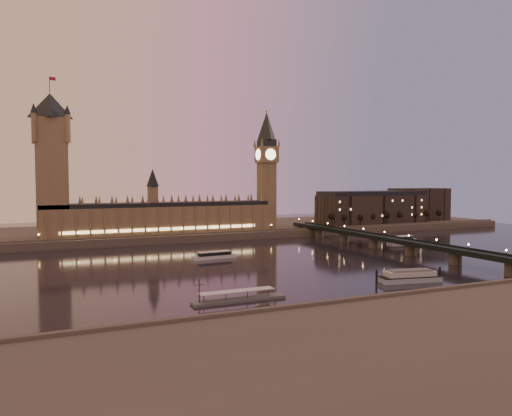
% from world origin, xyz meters
% --- Properties ---
extents(ground, '(700.00, 700.00, 0.00)m').
position_xyz_m(ground, '(0.00, 0.00, 0.00)').
color(ground, black).
rests_on(ground, ground).
extents(far_embankment, '(560.00, 130.00, 6.00)m').
position_xyz_m(far_embankment, '(30.00, 165.00, 3.00)').
color(far_embankment, '#423D35').
rests_on(far_embankment, ground).
extents(palace_of_westminster, '(180.00, 26.62, 52.00)m').
position_xyz_m(palace_of_westminster, '(-40.12, 120.99, 21.71)').
color(palace_of_westminster, brown).
rests_on(palace_of_westminster, ground).
extents(victoria_tower, '(31.68, 31.68, 118.00)m').
position_xyz_m(victoria_tower, '(-120.00, 121.00, 65.79)').
color(victoria_tower, brown).
rests_on(victoria_tower, ground).
extents(big_ben, '(17.68, 17.68, 104.00)m').
position_xyz_m(big_ben, '(53.99, 120.99, 63.95)').
color(big_ben, brown).
rests_on(big_ben, ground).
extents(westminster_bridge, '(13.20, 260.00, 15.30)m').
position_xyz_m(westminster_bridge, '(91.61, 0.00, 5.52)').
color(westminster_bridge, black).
rests_on(westminster_bridge, ground).
extents(city_block, '(155.00, 45.00, 34.00)m').
position_xyz_m(city_block, '(194.94, 130.93, 22.24)').
color(city_block, black).
rests_on(city_block, ground).
extents(bare_tree_0, '(6.00, 6.00, 12.21)m').
position_xyz_m(bare_tree_0, '(112.39, 109.00, 15.11)').
color(bare_tree_0, black).
rests_on(bare_tree_0, ground).
extents(bare_tree_1, '(6.00, 6.00, 12.21)m').
position_xyz_m(bare_tree_1, '(128.39, 109.00, 15.11)').
color(bare_tree_1, black).
rests_on(bare_tree_1, ground).
extents(bare_tree_2, '(6.00, 6.00, 12.21)m').
position_xyz_m(bare_tree_2, '(144.38, 109.00, 15.11)').
color(bare_tree_2, black).
rests_on(bare_tree_2, ground).
extents(bare_tree_3, '(6.00, 6.00, 12.21)m').
position_xyz_m(bare_tree_3, '(160.37, 109.00, 15.11)').
color(bare_tree_3, black).
rests_on(bare_tree_3, ground).
extents(bare_tree_4, '(6.00, 6.00, 12.21)m').
position_xyz_m(bare_tree_4, '(176.37, 109.00, 15.11)').
color(bare_tree_4, black).
rests_on(bare_tree_4, ground).
extents(bare_tree_5, '(6.00, 6.00, 12.21)m').
position_xyz_m(bare_tree_5, '(192.36, 109.00, 15.11)').
color(bare_tree_5, black).
rests_on(bare_tree_5, ground).
extents(bare_tree_6, '(6.00, 6.00, 12.21)m').
position_xyz_m(bare_tree_6, '(208.35, 109.00, 15.11)').
color(bare_tree_6, black).
rests_on(bare_tree_6, ground).
extents(bare_tree_7, '(6.00, 6.00, 12.21)m').
position_xyz_m(bare_tree_7, '(224.34, 109.00, 15.11)').
color(bare_tree_7, black).
rests_on(bare_tree_7, ground).
extents(bare_tree_8, '(6.00, 6.00, 12.21)m').
position_xyz_m(bare_tree_8, '(240.34, 109.00, 15.11)').
color(bare_tree_8, black).
rests_on(bare_tree_8, ground).
extents(cruise_boat_a, '(28.76, 8.02, 4.55)m').
position_xyz_m(cruise_boat_a, '(-29.73, 20.47, 2.00)').
color(cruise_boat_a, silver).
rests_on(cruise_boat_a, ground).
extents(cruise_boat_b, '(27.54, 10.15, 4.96)m').
position_xyz_m(cruise_boat_b, '(132.43, 36.97, 2.19)').
color(cruise_boat_b, silver).
rests_on(cruise_boat_b, ground).
extents(moored_barge, '(34.59, 14.04, 6.45)m').
position_xyz_m(moored_barge, '(33.37, -85.39, 2.72)').
color(moored_barge, '#97AEC0').
rests_on(moored_barge, ground).
extents(pontoon_pier, '(39.54, 6.59, 10.54)m').
position_xyz_m(pontoon_pier, '(-57.02, -86.71, 1.14)').
color(pontoon_pier, '#595B5E').
rests_on(pontoon_pier, ground).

